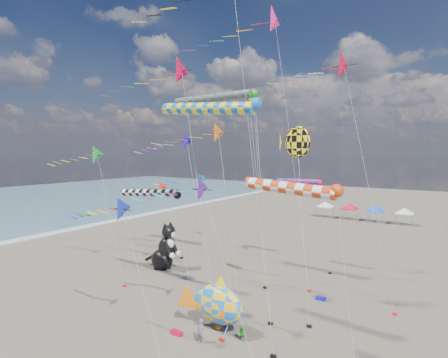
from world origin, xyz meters
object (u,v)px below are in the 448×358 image
Objects in this scene: child_green at (242,334)px; child_blue at (225,326)px; person_adult at (201,332)px; fish_inflatable at (217,304)px; cat_inflatable at (164,245)px.

child_green is 1.79m from child_blue.
child_blue is at bearing 78.27° from person_adult.
person_adult is (-0.01, -2.12, -1.27)m from fish_inflatable.
child_blue is (-1.73, 0.44, -0.09)m from child_green.
cat_inflatable is 18.03m from child_green.
person_adult is 1.53× the size of child_green.
child_blue is at bearing 163.75° from child_green.
fish_inflatable is at bearing -177.63° from child_blue.
child_green is at bearing -6.14° from fish_inflatable.
cat_inflatable reaches higher than child_blue.
fish_inflatable is 2.47m from person_adult.
person_adult is at bearing -119.90° from child_blue.
cat_inflatable is at bearing 149.13° from child_green.
child_green is (15.68, -8.61, -2.25)m from cat_inflatable.
cat_inflatable is 0.94× the size of fish_inflatable.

